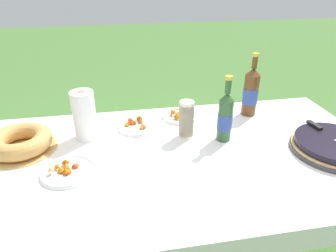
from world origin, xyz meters
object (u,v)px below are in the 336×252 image
object	(u,v)px
berry_tart	(334,146)
cup_stack	(186,119)
paper_towel_roll	(84,115)
cider_bottle_amber	(251,92)
snack_plate_near	(67,171)
cider_bottle_green	(225,117)
serving_knife	(331,136)
bundt_cake	(20,142)
snack_plate_right	(179,116)
snack_plate_left	(138,125)

from	to	relation	value
berry_tart	cup_stack	distance (m)	0.68
berry_tart	paper_towel_roll	bearing A→B (deg)	163.57
cider_bottle_amber	snack_plate_near	distance (m)	1.04
cider_bottle_green	snack_plate_near	bearing A→B (deg)	-168.34
serving_knife	cup_stack	bearing A→B (deg)	-116.78
cup_stack	cider_bottle_amber	world-z (taller)	cider_bottle_amber
cider_bottle_green	cup_stack	bearing A→B (deg)	160.51
serving_knife	cider_bottle_amber	xyz separation A→B (m)	(-0.22, 0.41, 0.07)
bundt_cake	snack_plate_right	xyz separation A→B (m)	(0.79, 0.20, -0.03)
serving_knife	cup_stack	distance (m)	0.67
snack_plate_near	paper_towel_roll	bearing A→B (deg)	77.64
berry_tart	paper_towel_roll	xyz separation A→B (m)	(-1.12, 0.33, 0.09)
berry_tart	bundt_cake	size ratio (longest dim) A/B	1.22
serving_knife	cider_bottle_amber	world-z (taller)	cider_bottle_amber
cup_stack	paper_towel_roll	size ratio (longest dim) A/B	0.78
bundt_cake	paper_towel_roll	size ratio (longest dim) A/B	1.29
bundt_cake	cider_bottle_amber	size ratio (longest dim) A/B	0.89
serving_knife	bundt_cake	xyz separation A→B (m)	(-1.40, 0.23, -0.02)
snack_plate_near	snack_plate_right	size ratio (longest dim) A/B	1.08
bundt_cake	cup_stack	size ratio (longest dim) A/B	1.66
paper_towel_roll	cider_bottle_green	bearing A→B (deg)	-11.86
serving_knife	snack_plate_left	distance (m)	0.93
berry_tart	snack_plate_right	world-z (taller)	snack_plate_right
snack_plate_near	cup_stack	bearing A→B (deg)	20.97
snack_plate_right	paper_towel_roll	bearing A→B (deg)	-165.11
cup_stack	snack_plate_near	distance (m)	0.59
cider_bottle_amber	cider_bottle_green	bearing A→B (deg)	-133.51
cider_bottle_green	paper_towel_roll	bearing A→B (deg)	168.14
snack_plate_left	cider_bottle_green	bearing A→B (deg)	-26.34
bundt_cake	snack_plate_left	size ratio (longest dim) A/B	1.41
serving_knife	snack_plate_left	world-z (taller)	serving_knife
bundt_cake	paper_towel_roll	xyz separation A→B (m)	(0.29, 0.07, 0.08)
cider_bottle_amber	snack_plate_near	size ratio (longest dim) A/B	1.59
cider_bottle_amber	berry_tart	bearing A→B (deg)	-62.94
bundt_cake	snack_plate_near	size ratio (longest dim) A/B	1.42
snack_plate_right	paper_towel_roll	world-z (taller)	paper_towel_roll
serving_knife	snack_plate_right	world-z (taller)	serving_knife
cider_bottle_amber	paper_towel_roll	bearing A→B (deg)	-172.93
paper_towel_roll	snack_plate_near	bearing A→B (deg)	-102.36
cider_bottle_amber	paper_towel_roll	xyz separation A→B (m)	(-0.89, -0.11, -0.01)
serving_knife	cider_bottle_green	distance (m)	0.49
berry_tart	snack_plate_right	size ratio (longest dim) A/B	1.87
berry_tart	snack_plate_left	distance (m)	0.94
serving_knife	snack_plate_near	distance (m)	1.18
cider_bottle_amber	paper_towel_roll	size ratio (longest dim) A/B	1.44
serving_knife	bundt_cake	distance (m)	1.42
cup_stack	cider_bottle_green	bearing A→B (deg)	-19.49
serving_knife	paper_towel_roll	size ratio (longest dim) A/B	1.55
berry_tart	cider_bottle_green	bearing A→B (deg)	157.44
berry_tart	snack_plate_right	distance (m)	0.77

